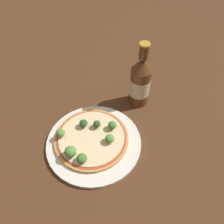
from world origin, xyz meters
TOP-DOWN VIEW (x-y plane):
  - ground_plane at (0.00, 0.00)m, footprint 3.00×3.00m
  - plate at (0.01, -0.00)m, footprint 0.30×0.30m
  - pizza at (0.00, 0.01)m, footprint 0.23×0.23m
  - broccoli_floret_0 at (0.01, 0.05)m, footprint 0.02×0.02m
  - broccoli_floret_1 at (-0.03, 0.04)m, footprint 0.03×0.03m
  - broccoli_floret_2 at (-0.04, -0.07)m, footprint 0.03×0.03m
  - broccoli_floret_3 at (0.06, 0.00)m, footprint 0.03×0.03m
  - broccoli_floret_4 at (-0.01, -0.08)m, footprint 0.03×0.03m
  - broccoli_floret_5 at (0.06, 0.05)m, footprint 0.03×0.03m
  - broccoli_floret_6 at (-0.09, -0.01)m, footprint 0.03×0.03m
  - beer_bottle at (0.12, 0.21)m, footprint 0.07×0.07m

SIDE VIEW (x-z plane):
  - ground_plane at x=0.00m, z-range 0.00..0.00m
  - plate at x=0.01m, z-range 0.00..0.01m
  - pizza at x=0.00m, z-range 0.01..0.03m
  - broccoli_floret_4 at x=-0.01m, z-range 0.03..0.05m
  - broccoli_floret_0 at x=0.01m, z-range 0.03..0.05m
  - broccoli_floret_3 at x=0.06m, z-range 0.03..0.05m
  - broccoli_floret_6 at x=-0.09m, z-range 0.03..0.06m
  - broccoli_floret_1 at x=-0.03m, z-range 0.03..0.05m
  - broccoli_floret_5 at x=0.06m, z-range 0.03..0.06m
  - broccoli_floret_2 at x=-0.04m, z-range 0.03..0.06m
  - beer_bottle at x=0.12m, z-range -0.03..0.22m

